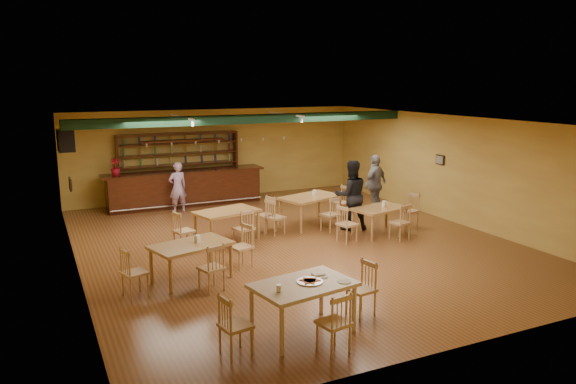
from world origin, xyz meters
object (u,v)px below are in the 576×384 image
bar_counter (185,188)px  dining_table_d (380,221)px  patron_right_a (351,195)px  dining_table_b (310,211)px  near_table (303,308)px  dining_table_a (227,225)px  dining_table_c (192,262)px  patron_bar (178,187)px

bar_counter → dining_table_d: size_ratio=3.58×
dining_table_d → patron_right_a: bearing=108.9°
dining_table_b → near_table: 6.58m
bar_counter → near_table: bar_counter is taller
dining_table_a → bar_counter: bearing=74.5°
bar_counter → dining_table_c: (-1.63, -6.68, -0.18)m
dining_table_c → patron_bar: bearing=62.5°
dining_table_a → patron_bar: 3.51m
bar_counter → dining_table_c: 6.88m
patron_bar → patron_right_a: 5.39m
dining_table_a → dining_table_c: size_ratio=1.00×
dining_table_a → patron_right_a: 3.42m
dining_table_d → dining_table_b: bearing=116.8°
dining_table_b → dining_table_d: dining_table_b is taller
dining_table_c → near_table: near_table is taller
dining_table_a → near_table: size_ratio=0.99×
patron_bar → dining_table_b: bearing=124.4°
bar_counter → patron_bar: (-0.44, -0.83, 0.21)m
dining_table_c → patron_right_a: (4.91, 1.96, 0.56)m
dining_table_a → near_table: near_table is taller
dining_table_b → dining_table_c: 4.95m
patron_right_a → near_table: bearing=65.8°
dining_table_a → patron_right_a: bearing=-21.9°
dining_table_b → dining_table_d: 1.97m
dining_table_b → dining_table_d: size_ratio=1.16×
bar_counter → dining_table_a: (-0.07, -4.29, -0.18)m
near_table → patron_bar: (0.22, 8.88, 0.36)m
dining_table_a → patron_bar: size_ratio=0.99×
dining_table_d → patron_bar: bearing=119.7°
patron_right_a → dining_table_a: bearing=6.8°
bar_counter → dining_table_b: (2.48, -3.92, -0.15)m
dining_table_d → near_table: size_ratio=0.92×
near_table → patron_right_a: 6.37m
dining_table_d → near_table: bearing=-148.0°
patron_bar → patron_right_a: size_ratio=0.82×
bar_counter → patron_right_a: (3.28, -4.72, 0.38)m
dining_table_a → near_table: bearing=-110.9°
bar_counter → dining_table_b: bar_counter is taller
dining_table_a → dining_table_b: (2.54, 0.37, 0.03)m
dining_table_c → patron_right_a: size_ratio=0.82×
dining_table_b → patron_right_a: patron_right_a is taller
dining_table_d → patron_right_a: 1.03m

